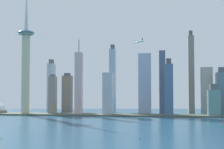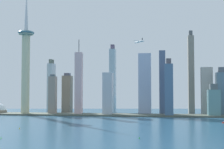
# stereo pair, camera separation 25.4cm
# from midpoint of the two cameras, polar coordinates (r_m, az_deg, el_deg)

# --- Properties ---
(waterfront_pier) EXTENTS (685.40, 59.36, 3.18)m
(waterfront_pier) POSITION_cam_midpoint_polar(r_m,az_deg,el_deg) (715.17, 0.06, -6.87)
(waterfront_pier) COLOR #50584C
(waterfront_pier) RESTS_ON ground
(observation_tower) EXTENTS (35.67, 35.67, 280.77)m
(observation_tower) POSITION_cam_midpoint_polar(r_m,az_deg,el_deg) (765.12, -14.46, 2.45)
(observation_tower) COLOR beige
(observation_tower) RESTS_ON ground
(skyscraper_0) EXTENTS (20.33, 26.48, 91.31)m
(skyscraper_0) POSITION_cam_midpoint_polar(r_m,az_deg,el_deg) (718.49, -0.67, -3.34)
(skyscraper_0) COLOR #B2BBC7
(skyscraper_0) RESTS_ON ground
(skyscraper_1) EXTENTS (15.34, 15.89, 88.61)m
(skyscraper_1) POSITION_cam_midpoint_polar(r_m,az_deg,el_deg) (748.75, -10.06, -3.49)
(skyscraper_1) COLOR gray
(skyscraper_1) RESTS_ON ground
(skyscraper_2) EXTENTS (12.97, 26.43, 189.87)m
(skyscraper_2) POSITION_cam_midpoint_polar(r_m,az_deg,el_deg) (784.73, 13.30, 0.10)
(skyscraper_2) COLOR gray
(skyscraper_2) RESTS_ON ground
(skyscraper_4) EXTENTS (17.07, 27.42, 118.56)m
(skyscraper_4) POSITION_cam_midpoint_polar(r_m,az_deg,el_deg) (696.98, 9.66, -2.47)
(skyscraper_4) COLOR #46678A
(skyscraper_4) RESTS_ON ground
(skyscraper_5) EXTENTS (13.92, 24.02, 165.32)m
(skyscraper_5) POSITION_cam_midpoint_polar(r_m,az_deg,el_deg) (814.97, 0.12, -0.93)
(skyscraper_5) COLOR #90AEBE
(skyscraper_5) RESTS_ON ground
(skyscraper_6) EXTENTS (13.06, 26.73, 128.79)m
(skyscraper_6) POSITION_cam_midpoint_polar(r_m,az_deg,el_deg) (823.72, -10.30, -2.16)
(skyscraper_6) COLOR #A0B4C1
(skyscraper_6) RESTS_ON ground
(skyscraper_7) EXTENTS (15.01, 15.34, 165.23)m
(skyscraper_7) POSITION_cam_midpoint_polar(r_m,az_deg,el_deg) (734.91, -5.68, -1.53)
(skyscraper_7) COLOR beige
(skyscraper_7) RESTS_ON ground
(skyscraper_8) EXTENTS (24.44, 16.39, 104.44)m
(skyscraper_8) POSITION_cam_midpoint_polar(r_m,az_deg,el_deg) (764.11, 15.84, -2.71)
(skyscraper_8) COLOR #B8B4AA
(skyscraper_8) RESTS_ON ground
(skyscraper_9) EXTENTS (26.94, 24.72, 102.53)m
(skyscraper_9) POSITION_cam_midpoint_polar(r_m,az_deg,el_deg) (747.19, 18.34, -3.01)
(skyscraper_9) COLOR slate
(skyscraper_9) RESTS_ON ground
(skyscraper_10) EXTENTS (21.19, 25.22, 96.30)m
(skyscraper_10) POSITION_cam_midpoint_polar(r_m,az_deg,el_deg) (831.89, -7.62, -3.23)
(skyscraper_10) COLOR #786B59
(skyscraper_10) RESTS_ON ground
(skyscraper_11) EXTENTS (27.70, 16.62, 134.98)m
(skyscraper_11) POSITION_cam_midpoint_polar(r_m,az_deg,el_deg) (740.24, 5.62, -1.62)
(skyscraper_11) COLOR #A2B2D2
(skyscraper_11) RESTS_ON ground
(skyscraper_12) EXTENTS (13.47, 17.05, 140.45)m
(skyscraper_12) POSITION_cam_midpoint_polar(r_m,az_deg,el_deg) (739.48, 8.58, -1.39)
(skyscraper_12) COLOR #495C7C
(skyscraper_12) RESTS_ON ground
(skyscraper_13) EXTENTS (23.80, 27.48, 66.47)m
(skyscraper_13) POSITION_cam_midpoint_polar(r_m,az_deg,el_deg) (710.08, 16.93, -4.50)
(skyscraper_13) COLOR slate
(skyscraper_13) RESTS_ON ground
(channel_buoy_0) EXTENTS (1.52, 1.52, 1.96)m
(channel_buoy_0) POSITION_cam_midpoint_polar(r_m,az_deg,el_deg) (367.55, 4.68, -10.67)
(channel_buoy_0) COLOR green
(channel_buoy_0) RESTS_ON ground
(channel_buoy_1) EXTENTS (1.07, 1.07, 2.60)m
(channel_buoy_1) POSITION_cam_midpoint_polar(r_m,az_deg,el_deg) (383.19, -18.35, -10.17)
(channel_buoy_1) COLOR green
(channel_buoy_1) RESTS_ON ground
(channel_buoy_2) EXTENTS (1.37, 1.37, 2.70)m
(channel_buoy_2) POSITION_cam_midpoint_polar(r_m,az_deg,el_deg) (474.49, -15.46, -8.78)
(channel_buoy_2) COLOR yellow
(channel_buoy_2) RESTS_ON ground
(airplane) EXTENTS (21.06, 22.68, 7.81)m
(airplane) POSITION_cam_midpoint_polar(r_m,az_deg,el_deg) (678.82, 4.59, 5.59)
(airplane) COLOR silver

